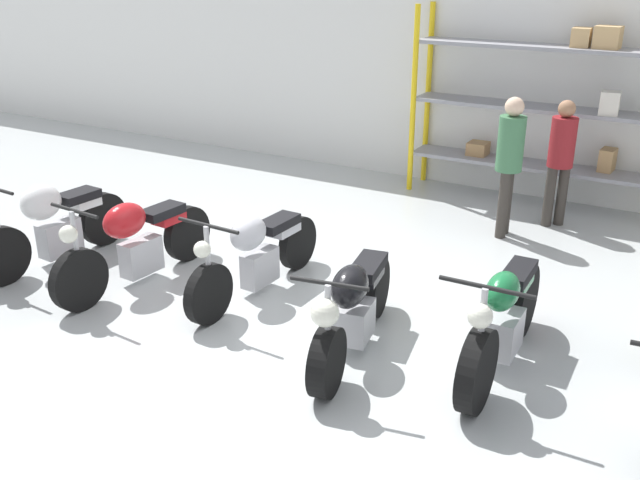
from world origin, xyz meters
name	(u,v)px	position (x,y,z in m)	size (l,w,h in m)	color
ground_plane	(299,320)	(0.00, 0.00, 0.00)	(30.00, 30.00, 0.00)	#B2B7B7
back_wall	(480,66)	(0.00, 4.99, 1.80)	(30.00, 0.08, 3.60)	white
shelving_rack	(545,105)	(1.07, 4.63, 1.40)	(3.48, 0.63, 2.66)	yellow
motorcycle_white	(52,223)	(-3.13, -0.22, 0.49)	(0.63, 2.01, 1.08)	black
motorcycle_red	(135,241)	(-1.95, -0.14, 0.48)	(0.67, 2.15, 1.05)	black
motorcycle_silver	(256,253)	(-0.70, 0.30, 0.45)	(0.71, 2.13, 1.00)	black
motorcycle_black	(353,307)	(0.71, -0.25, 0.44)	(0.70, 2.02, 0.98)	black
motorcycle_green	(503,321)	(1.92, 0.14, 0.45)	(0.73, 2.06, 1.04)	black
person_browsing	(561,154)	(1.50, 3.88, 0.96)	(0.45, 0.45, 1.63)	#38332D
person_near_rack	(510,156)	(1.03, 3.20, 1.03)	(0.34, 0.34, 1.74)	#38332D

